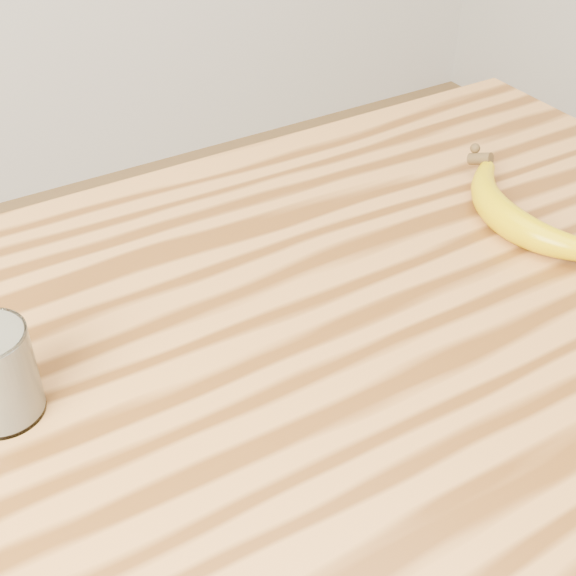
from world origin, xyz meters
TOP-DOWN VIEW (x-y plane):
  - table at (0.00, 0.00)m, footprint 1.20×0.80m
  - banana at (0.28, 0.04)m, footprint 0.15×0.34m

SIDE VIEW (x-z plane):
  - table at x=0.00m, z-range 0.32..1.22m
  - banana at x=0.28m, z-range 0.90..0.94m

